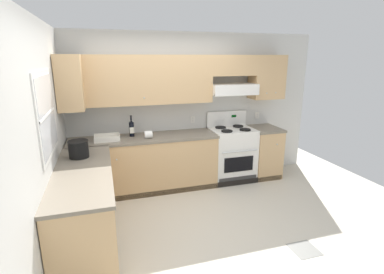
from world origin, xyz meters
TOP-DOWN VIEW (x-y plane):
  - ground_plane at (0.00, 0.00)m, footprint 7.04×7.04m
  - floor_accent_tile at (1.13, -0.90)m, footprint 0.30×0.30m
  - wall_back at (0.39, 1.53)m, footprint 4.68×0.57m
  - wall_left at (-1.59, 0.23)m, footprint 0.47×4.00m
  - counter_back_run at (0.01, 1.24)m, footprint 3.60×0.65m
  - counter_left_run at (-1.24, -0.00)m, footprint 0.63×1.91m
  - stove at (1.17, 1.25)m, footprint 0.76×0.62m
  - wine_bottle at (-0.56, 1.35)m, footprint 0.08×0.08m
  - bowl at (-0.95, 1.22)m, footprint 0.38×0.27m
  - bucket at (-1.30, 0.49)m, footprint 0.26×0.26m
  - paper_towel_roll at (-0.32, 1.16)m, footprint 0.12×0.12m

SIDE VIEW (x-z plane):
  - ground_plane at x=0.00m, z-range 0.00..0.00m
  - floor_accent_tile at x=1.13m, z-range 0.00..0.01m
  - counter_back_run at x=0.01m, z-range 0.00..0.91m
  - counter_left_run at x=-1.24m, z-range 0.00..0.91m
  - stove at x=1.17m, z-range -0.12..1.08m
  - bowl at x=-0.95m, z-range 0.90..0.98m
  - paper_towel_roll at x=-0.32m, z-range 0.91..1.03m
  - bucket at x=-1.30m, z-range 0.92..1.14m
  - wine_bottle at x=-0.56m, z-range 0.88..1.22m
  - wall_left at x=-1.59m, z-range 0.07..2.62m
  - wall_back at x=0.39m, z-range 0.20..2.75m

